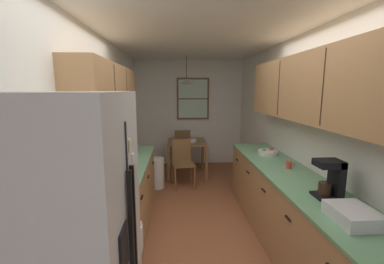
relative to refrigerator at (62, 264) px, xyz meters
The scene contains 25 objects.
ground_plane 2.65m from the refrigerator, 67.96° to the left, with size 12.00×12.00×0.00m, color brown.
wall_left 2.37m from the refrigerator, 100.28° to the left, with size 0.10×9.00×2.55m, color white.
wall_right 3.26m from the refrigerator, 45.26° to the left, with size 0.10×9.00×2.55m, color white.
wall_back 5.05m from the refrigerator, 79.34° to the left, with size 4.40×0.10×2.55m, color white.
ceiling_slab 2.99m from the refrigerator, 67.96° to the left, with size 4.40×9.00×0.08m, color white.
refrigerator is the anchor object (origin of this frame).
stove_range 0.83m from the refrigerator, 95.09° to the left, with size 0.66×0.59×1.10m.
microwave_over_range 1.00m from the refrigerator, 104.14° to the left, with size 0.39×0.57×0.32m.
counter_left 2.03m from the refrigerator, 91.96° to the left, with size 0.64×1.96×0.90m.
upper_cabinets_left 2.13m from the refrigerator, 96.16° to the left, with size 0.33×2.04×0.67m.
counter_right 2.45m from the refrigerator, 36.49° to the left, with size 0.64×3.24×0.90m.
upper_cabinets_right 2.66m from the refrigerator, 33.64° to the left, with size 0.33×2.92×0.73m.
dining_table 4.15m from the refrigerator, 78.23° to the left, with size 0.83×0.85×0.75m.
dining_chair_near 3.52m from the refrigerator, 77.85° to the left, with size 0.45×0.45×0.90m.
dining_chair_far 4.76m from the refrigerator, 80.79° to the left, with size 0.41×0.41×0.90m.
pendant_light 4.28m from the refrigerator, 78.23° to the left, with size 0.31×0.31×0.58m.
back_window 5.04m from the refrigerator, 78.06° to the left, with size 0.78×0.05×1.00m.
trash_bin 3.40m from the refrigerator, 86.02° to the left, with size 0.30×0.30×0.57m, color white.
storage_canister 1.27m from the refrigerator, 93.07° to the left, with size 0.13×0.13×0.21m.
dish_towel 0.99m from the refrigerator, 70.93° to the left, with size 0.02×0.16×0.24m, color white.
coffee_maker 2.14m from the refrigerator, 21.42° to the left, with size 0.22×0.18×0.34m.
mug_by_coffeemaker 2.56m from the refrigerator, 38.94° to the left, with size 0.11×0.07×0.09m.
fruit_bowl 3.01m from the refrigerator, 49.14° to the left, with size 0.28×0.28×0.09m.
dish_rack 1.93m from the refrigerator, 10.74° to the left, with size 0.28×0.34×0.10m, color silver.
table_serving_bowl 4.11m from the refrigerator, 76.63° to the left, with size 0.21×0.21×0.06m, color silver.
Camera 1 is at (-0.31, -2.56, 1.85)m, focal length 23.46 mm.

